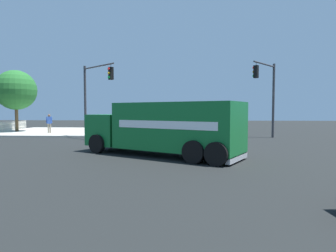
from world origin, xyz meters
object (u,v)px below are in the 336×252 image
Objects in this scene: delivery_truck at (164,128)px; shade_tree_near at (16,90)px; traffic_light_primary at (93,89)px; traffic_light_secondary at (268,89)px; pickup_black at (149,129)px; pedestrian_near_corner at (49,122)px.

shade_tree_near reaches higher than delivery_truck.
traffic_light_primary is (-8.79, -6.46, 2.62)m from delivery_truck.
delivery_truck is 1.44× the size of traffic_light_primary.
traffic_light_secondary reaches higher than delivery_truck.
delivery_truck reaches higher than pickup_black.
traffic_light_primary is at bearing 61.88° from shade_tree_near.
shade_tree_near is (-4.64, -23.93, 0.34)m from traffic_light_secondary.
traffic_light_secondary is at bearing 82.35° from pedestrian_near_corner.
pickup_black is 15.32m from shade_tree_near.
pickup_black is (-0.71, 4.44, -3.31)m from traffic_light_primary.
traffic_light_primary is 0.96× the size of traffic_light_secondary.
pedestrian_near_corner is (-11.99, -11.80, -0.24)m from delivery_truck.
traffic_light_secondary is at bearing 140.47° from delivery_truck.
shade_tree_near is at bearing -107.61° from pickup_black.
traffic_light_secondary is 24.38m from shade_tree_near.
shade_tree_near is at bearing -118.12° from traffic_light_primary.
delivery_truck is 4.75× the size of pedestrian_near_corner.
shade_tree_near is at bearing -114.58° from pedestrian_near_corner.
traffic_light_secondary is 3.44× the size of pedestrian_near_corner.
delivery_truck is at bearing 49.17° from shade_tree_near.
shade_tree_near is (-5.21, -9.75, 0.32)m from traffic_light_primary.
traffic_light_secondary is (-0.57, 14.18, -0.02)m from traffic_light_primary.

